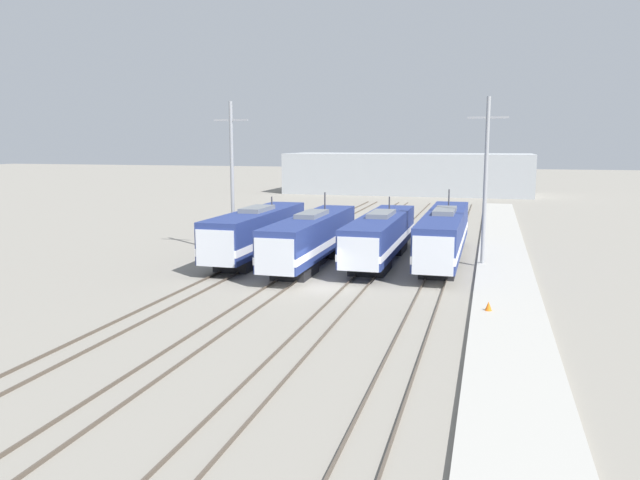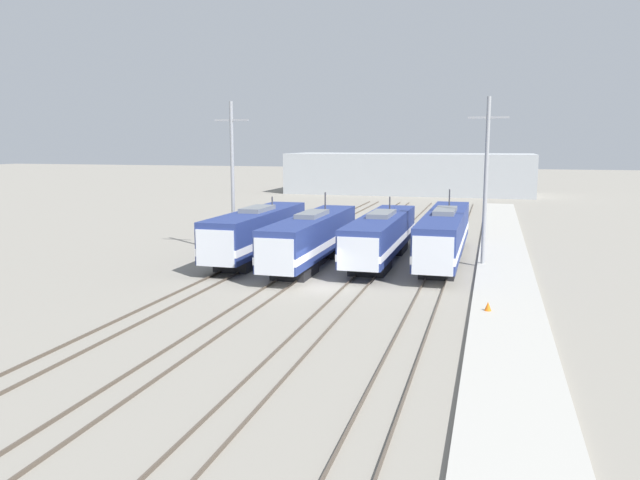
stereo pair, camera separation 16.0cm
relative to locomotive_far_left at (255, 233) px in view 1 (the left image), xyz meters
The scene contains 14 objects.
ground_plane 11.12m from the locomotive_far_left, 47.28° to the right, with size 400.00×400.00×0.00m, color gray.
rail_pair_far_left 8.29m from the locomotive_far_left, 90.00° to the right, with size 1.51×120.00×0.15m.
rail_pair_center_left 9.64m from the locomotive_far_left, 58.39° to the right, with size 1.51×120.00×0.15m.
rail_pair_center_right 12.88m from the locomotive_far_left, 39.09° to the right, with size 1.51×120.00×0.15m.
rail_pair_far_right 16.95m from the locomotive_far_left, 28.44° to the right, with size 1.51×120.00×0.15m.
locomotive_far_left is the anchor object (origin of this frame).
locomotive_center_left 5.04m from the locomotive_far_left, 12.06° to the right, with size 2.97×17.76×5.39m.
locomotive_center_right 10.06m from the locomotive_far_left, 11.42° to the left, with size 3.12×18.12×4.89m.
locomotive_far_right 15.05m from the locomotive_far_left, 10.83° to the left, with size 2.94×19.97×5.51m.
catenary_tower_left 5.77m from the locomotive_far_left, 142.67° to the left, with size 3.01×0.30×12.85m.
catenary_tower_right 18.50m from the locomotive_far_left, ahead, with size 3.01×0.30×12.85m.
platform 21.12m from the locomotive_far_left, 22.39° to the right, with size 4.00×120.00×0.27m.
traffic_cone 21.95m from the locomotive_far_left, 32.94° to the right, with size 0.39×0.39×0.51m.
depot_building 71.24m from the locomotive_far_left, 87.56° to the left, with size 44.89×15.11×7.46m.
Camera 1 is at (10.82, -38.65, 9.46)m, focal length 35.00 mm.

